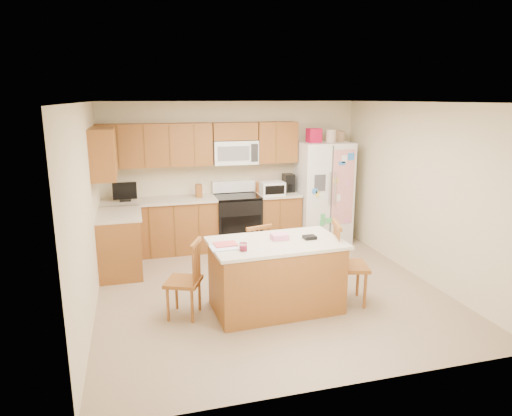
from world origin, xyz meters
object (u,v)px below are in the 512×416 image
object	(u,v)px
windsor_chair_back	(254,258)
windsor_chair_right	(347,265)
island	(276,275)
stove	(237,220)
windsor_chair_left	(185,281)
refrigerator	(323,191)

from	to	relation	value
windsor_chair_back	windsor_chair_right	distance (m)	1.26
island	windsor_chair_back	bearing A→B (deg)	98.62
stove	island	xyz separation A→B (m)	(-0.09, -2.51, -0.03)
stove	windsor_chair_left	world-z (taller)	stove
refrigerator	windsor_chair_left	world-z (taller)	refrigerator
island	windsor_chair_left	bearing A→B (deg)	175.50
refrigerator	windsor_chair_left	xyz separation A→B (m)	(-2.75, -2.36, -0.47)
stove	windsor_chair_right	world-z (taller)	stove
refrigerator	windsor_chair_back	distance (m)	2.55
refrigerator	windsor_chair_right	world-z (taller)	refrigerator
island	windsor_chair_right	bearing A→B (deg)	-4.19
refrigerator	windsor_chair_right	distance (m)	2.65
windsor_chair_left	windsor_chair_right	distance (m)	2.03
refrigerator	island	world-z (taller)	refrigerator
island	windsor_chair_right	world-z (taller)	windsor_chair_right
island	windsor_chair_left	size ratio (longest dim) A/B	1.73
refrigerator	island	size ratio (longest dim) A/B	1.25
stove	windsor_chair_left	distance (m)	2.70
windsor_chair_left	windsor_chair_back	bearing A→B (deg)	29.91
refrigerator	island	distance (m)	3.00
refrigerator	island	bearing A→B (deg)	-124.07
refrigerator	windsor_chair_back	bearing A→B (deg)	-134.44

